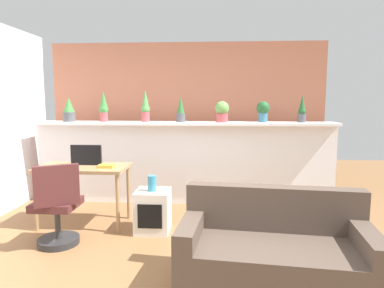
{
  "coord_description": "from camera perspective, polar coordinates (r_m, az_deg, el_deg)",
  "views": [
    {
      "loc": [
        0.45,
        -3.05,
        1.56
      ],
      "look_at": [
        0.18,
        1.16,
        1.02
      ],
      "focal_mm": 31.63,
      "sensor_mm": 36.0,
      "label": 1
    }
  ],
  "objects": [
    {
      "name": "potted_plant_1",
      "position": [
        5.27,
        -14.68,
        6.13
      ],
      "size": [
        0.14,
        0.14,
        0.47
      ],
      "color": "#B7474C",
      "rests_on": "plant_shelf"
    },
    {
      "name": "brick_wall_behind",
      "position": [
        5.68,
        -0.87,
        4.21
      ],
      "size": [
        4.48,
        0.1,
        2.5
      ],
      "primitive_type": "cube",
      "color": "#AD664C",
      "rests_on": "ground"
    },
    {
      "name": "vase_on_shelf",
      "position": [
        4.03,
        -6.75,
        -6.59
      ],
      "size": [
        0.1,
        0.1,
        0.18
      ],
      "primitive_type": "cylinder",
      "color": "teal",
      "rests_on": "side_cube_shelf"
    },
    {
      "name": "divider_wall",
      "position": [
        5.16,
        -1.38,
        -3.36
      ],
      "size": [
        4.48,
        0.16,
        1.2
      ],
      "primitive_type": "cube",
      "color": "white",
      "rests_on": "ground"
    },
    {
      "name": "couch",
      "position": [
        3.05,
        13.68,
        -17.61
      ],
      "size": [
        1.63,
        0.92,
        0.8
      ],
      "color": "brown",
      "rests_on": "ground"
    },
    {
      "name": "book_on_desk",
      "position": [
        4.24,
        -14.29,
        -3.64
      ],
      "size": [
        0.19,
        0.13,
        0.04
      ],
      "primitive_type": "cube",
      "color": "gold",
      "rests_on": "desk"
    },
    {
      "name": "potted_plant_6",
      "position": [
        5.19,
        18.05,
        5.36
      ],
      "size": [
        0.12,
        0.12,
        0.39
      ],
      "color": "#4C4C51",
      "rests_on": "plant_shelf"
    },
    {
      "name": "potted_plant_5",
      "position": [
        5.09,
        11.89,
        5.58
      ],
      "size": [
        0.19,
        0.19,
        0.31
      ],
      "color": "#386B84",
      "rests_on": "plant_shelf"
    },
    {
      "name": "potted_plant_0",
      "position": [
        5.44,
        -20.03,
        5.39
      ],
      "size": [
        0.18,
        0.18,
        0.36
      ],
      "color": "#4C4C51",
      "rests_on": "plant_shelf"
    },
    {
      "name": "ground_plane",
      "position": [
        3.45,
        -4.43,
        -19.5
      ],
      "size": [
        12.0,
        12.0,
        0.0
      ],
      "primitive_type": "plane",
      "color": "brown"
    },
    {
      "name": "potted_plant_2",
      "position": [
        5.11,
        -7.86,
        6.23
      ],
      "size": [
        0.13,
        0.13,
        0.48
      ],
      "color": "#B7474C",
      "rests_on": "plant_shelf"
    },
    {
      "name": "potted_plant_3",
      "position": [
        5.04,
        -1.9,
        5.66
      ],
      "size": [
        0.13,
        0.13,
        0.38
      ],
      "color": "#4C4C51",
      "rests_on": "plant_shelf"
    },
    {
      "name": "tv_monitor",
      "position": [
        4.46,
        -17.41,
        -1.78
      ],
      "size": [
        0.39,
        0.04,
        0.25
      ],
      "primitive_type": "cube",
      "color": "black",
      "rests_on": "desk"
    },
    {
      "name": "office_chair",
      "position": [
        3.94,
        -21.76,
        -10.47
      ],
      "size": [
        0.52,
        0.52,
        0.91
      ],
      "color": "#262628",
      "rests_on": "ground"
    },
    {
      "name": "side_cube_shelf",
      "position": [
        4.14,
        -6.62,
        -11.15
      ],
      "size": [
        0.4,
        0.41,
        0.5
      ],
      "color": "silver",
      "rests_on": "ground"
    },
    {
      "name": "desk",
      "position": [
        4.43,
        -17.87,
        -4.65
      ],
      "size": [
        1.1,
        0.6,
        0.75
      ],
      "color": "#99754C",
      "rests_on": "ground"
    },
    {
      "name": "plant_shelf",
      "position": [
        5.04,
        -1.44,
        3.51
      ],
      "size": [
        4.48,
        0.4,
        0.04
      ],
      "primitive_type": "cube",
      "color": "white",
      "rests_on": "divider_wall"
    },
    {
      "name": "potted_plant_4",
      "position": [
        4.98,
        5.08,
        5.54
      ],
      "size": [
        0.2,
        0.2,
        0.31
      ],
      "color": "#B7474C",
      "rests_on": "plant_shelf"
    }
  ]
}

